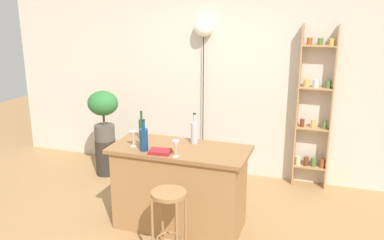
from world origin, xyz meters
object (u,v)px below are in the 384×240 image
object	(u,v)px
bar_stool	(169,211)
bottle_olive_oil	(142,128)
wine_glass_center	(133,136)
cookbook	(160,152)
plant_stool	(106,157)
potted_plant	(103,110)
bottle_sauce_amber	(194,132)
wine_glass_left	(176,145)
bottle_soda_blue	(144,139)
pendant_globe_light	(204,29)
spice_shelf	(314,110)

from	to	relation	value
bar_stool	bottle_olive_oil	bearing A→B (deg)	128.72
wine_glass_center	cookbook	size ratio (longest dim) A/B	0.78
plant_stool	wine_glass_center	xyz separation A→B (m)	(1.00, -1.10, 0.76)
bar_stool	potted_plant	size ratio (longest dim) A/B	1.03
bottle_sauce_amber	wine_glass_left	distance (m)	0.44
plant_stool	potted_plant	distance (m)	0.67
bar_stool	cookbook	world-z (taller)	cookbook
bottle_soda_blue	wine_glass_center	distance (m)	0.18
bar_stool	potted_plant	xyz separation A→B (m)	(-1.59, 1.62, 0.40)
cookbook	bottle_olive_oil	bearing A→B (deg)	128.82
wine_glass_center	pendant_globe_light	world-z (taller)	pendant_globe_light
plant_stool	wine_glass_left	xyz separation A→B (m)	(1.52, -1.24, 0.76)
bottle_sauce_amber	pendant_globe_light	distance (m)	1.70
wine_glass_left	pendant_globe_light	distance (m)	2.06
cookbook	potted_plant	bearing A→B (deg)	131.01
plant_stool	bottle_soda_blue	world-z (taller)	bottle_soda_blue
potted_plant	bottle_sauce_amber	world-z (taller)	bottle_sauce_amber
pendant_globe_light	bottle_sauce_amber	bearing A→B (deg)	-76.51
spice_shelf	wine_glass_left	xyz separation A→B (m)	(-1.19, -1.76, -0.01)
bottle_olive_oil	wine_glass_center	size ratio (longest dim) A/B	1.91
potted_plant	bottle_olive_oil	bearing A→B (deg)	-41.09
bottle_soda_blue	bottle_olive_oil	xyz separation A→B (m)	(-0.18, 0.33, -0.00)
bar_stool	bottle_soda_blue	size ratio (longest dim) A/B	2.17
plant_stool	bottle_olive_oil	xyz separation A→B (m)	(0.97, -0.85, 0.76)
wine_glass_center	pendant_globe_light	size ratio (longest dim) A/B	0.08
spice_shelf	potted_plant	distance (m)	2.76
wine_glass_left	cookbook	distance (m)	0.21
bottle_olive_oil	pendant_globe_light	world-z (taller)	pendant_globe_light
potted_plant	wine_glass_left	world-z (taller)	potted_plant
plant_stool	pendant_globe_light	distance (m)	2.20
bottle_sauce_amber	bottle_olive_oil	size ratio (longest dim) A/B	1.05
bar_stool	pendant_globe_light	xyz separation A→B (m)	(-0.36, 2.17, 1.47)
bar_stool	cookbook	distance (m)	0.63
bottle_soda_blue	pendant_globe_light	world-z (taller)	pendant_globe_light
bottle_soda_blue	potted_plant	bearing A→B (deg)	134.36
spice_shelf	pendant_globe_light	size ratio (longest dim) A/B	0.98
bar_stool	wine_glass_center	bearing A→B (deg)	139.07
bottle_soda_blue	bottle_sauce_amber	size ratio (longest dim) A/B	0.99
potted_plant	cookbook	bearing A→B (deg)	-41.94
spice_shelf	potted_plant	xyz separation A→B (m)	(-2.71, -0.52, -0.09)
spice_shelf	wine_glass_center	distance (m)	2.36
bar_stool	wine_glass_left	xyz separation A→B (m)	(-0.08, 0.38, 0.49)
wine_glass_left	cookbook	world-z (taller)	wine_glass_left
potted_plant	bottle_soda_blue	size ratio (longest dim) A/B	2.11
wine_glass_left	bottle_olive_oil	bearing A→B (deg)	144.38
bottle_soda_blue	cookbook	bearing A→B (deg)	-6.71
wine_glass_center	potted_plant	bearing A→B (deg)	132.07
wine_glass_left	wine_glass_center	world-z (taller)	same
potted_plant	pendant_globe_light	distance (m)	1.72
bottle_olive_oil	wine_glass_center	xyz separation A→B (m)	(0.02, -0.25, -0.00)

